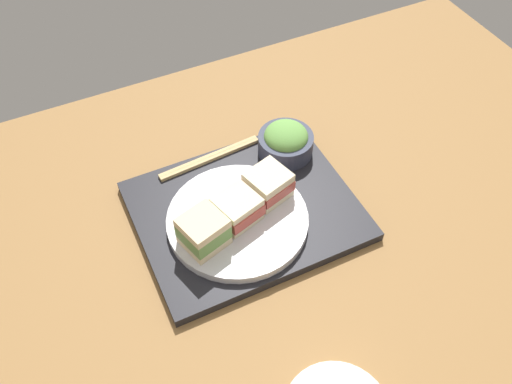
{
  "coord_description": "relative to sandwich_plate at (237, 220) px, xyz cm",
  "views": [
    {
      "loc": [
        29.36,
        45.54,
        75.68
      ],
      "look_at": [
        3.97,
        -7.48,
        5.0
      ],
      "focal_mm": 38.24,
      "sensor_mm": 36.0,
      "label": 1
    }
  ],
  "objects": [
    {
      "name": "ground_plane",
      "position": [
        -8.54,
        5.13,
        -4.09
      ],
      "size": [
        140.0,
        100.0,
        3.0
      ],
      "primitive_type": "cube",
      "color": "olive"
    },
    {
      "name": "serving_tray",
      "position": [
        -2.59,
        -2.38,
        -1.67
      ],
      "size": [
        36.89,
        30.04,
        1.83
      ],
      "primitive_type": "cube",
      "color": "black",
      "rests_on": "ground_plane"
    },
    {
      "name": "sandwich_near",
      "position": [
        -6.78,
        -2.27,
        3.31
      ],
      "size": [
        8.16,
        8.15,
        5.11
      ],
      "color": "beige",
      "rests_on": "sandwich_plate"
    },
    {
      "name": "sandwich_plate",
      "position": [
        0.0,
        0.0,
        0.0
      ],
      "size": [
        23.74,
        23.74,
        1.51
      ],
      "primitive_type": "cylinder",
      "color": "silver",
      "rests_on": "serving_tray"
    },
    {
      "name": "sandwich_middle",
      "position": [
        -0.0,
        0.0,
        3.16
      ],
      "size": [
        8.27,
        8.29,
        4.8
      ],
      "color": "beige",
      "rests_on": "sandwich_plate"
    },
    {
      "name": "chopsticks_pair",
      "position": [
        -1.41,
        -15.58,
        -0.41
      ],
      "size": [
        20.2,
        3.0,
        0.7
      ],
      "color": "tan",
      "rests_on": "serving_tray"
    },
    {
      "name": "salad_bowl",
      "position": [
        -14.92,
        -11.28,
        2.04
      ],
      "size": [
        10.23,
        10.23,
        6.19
      ],
      "color": "#33384C",
      "rests_on": "serving_tray"
    },
    {
      "name": "sandwich_far",
      "position": [
        6.78,
        2.27,
        3.67
      ],
      "size": [
        8.06,
        7.83,
        5.83
      ],
      "color": "beige",
      "rests_on": "sandwich_plate"
    }
  ]
}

